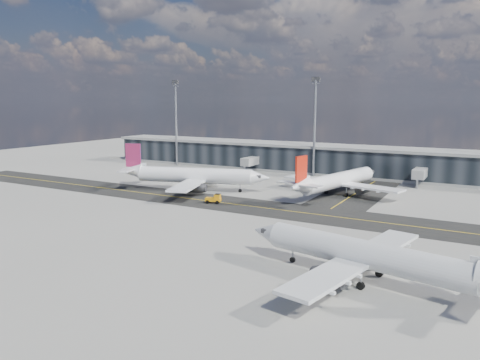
{
  "coord_description": "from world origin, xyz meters",
  "views": [
    {
      "loc": [
        47.64,
        -81.93,
        22.37
      ],
      "look_at": [
        -1.64,
        6.33,
        5.0
      ],
      "focal_mm": 35.0,
      "sensor_mm": 36.0,
      "label": 1
    }
  ],
  "objects_px": {
    "airliner_af": "(193,176)",
    "airliner_redtail": "(337,181)",
    "airliner_near": "(369,256)",
    "service_van": "(347,179)",
    "baggage_tug": "(215,199)"
  },
  "relations": [
    {
      "from": "airliner_af",
      "to": "airliner_near",
      "type": "xyz_separation_m",
      "value": [
        53.29,
        -38.73,
        -0.3
      ]
    },
    {
      "from": "airliner_redtail",
      "to": "service_van",
      "type": "relative_size",
      "value": 7.73
    },
    {
      "from": "airliner_af",
      "to": "airliner_redtail",
      "type": "distance_m",
      "value": 35.37
    },
    {
      "from": "airliner_near",
      "to": "service_van",
      "type": "distance_m",
      "value": 73.96
    },
    {
      "from": "airliner_redtail",
      "to": "airliner_near",
      "type": "distance_m",
      "value": 54.33
    },
    {
      "from": "airliner_af",
      "to": "airliner_near",
      "type": "bearing_deg",
      "value": 37.23
    },
    {
      "from": "airliner_redtail",
      "to": "airliner_near",
      "type": "xyz_separation_m",
      "value": [
        19.94,
        -50.53,
        -0.06
      ]
    },
    {
      "from": "baggage_tug",
      "to": "airliner_af",
      "type": "bearing_deg",
      "value": -144.38
    },
    {
      "from": "airliner_af",
      "to": "airliner_redtail",
      "type": "relative_size",
      "value": 1.06
    },
    {
      "from": "airliner_near",
      "to": "airliner_af",
      "type": "bearing_deg",
      "value": 65.05
    },
    {
      "from": "baggage_tug",
      "to": "service_van",
      "type": "distance_m",
      "value": 44.79
    },
    {
      "from": "airliner_near",
      "to": "service_van",
      "type": "relative_size",
      "value": 7.66
    },
    {
      "from": "airliner_af",
      "to": "baggage_tug",
      "type": "height_order",
      "value": "airliner_af"
    },
    {
      "from": "airliner_redtail",
      "to": "service_van",
      "type": "bearing_deg",
      "value": 113.37
    },
    {
      "from": "service_van",
      "to": "airliner_near",
      "type": "bearing_deg",
      "value": -92.87
    }
  ]
}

